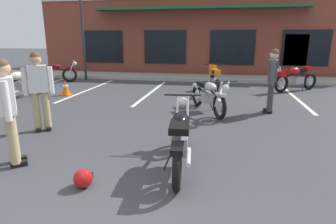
{
  "coord_description": "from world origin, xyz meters",
  "views": [
    {
      "loc": [
        1.27,
        -1.94,
        1.97
      ],
      "look_at": [
        0.28,
        3.33,
        0.55
      ],
      "focal_mm": 30.41,
      "sensor_mm": 36.0,
      "label": 1
    }
  ],
  "objects_px": {
    "motorcycle_black_cruiser": "(19,83)",
    "person_by_back_row": "(272,77)",
    "motorcycle_green_cafe_racer": "(215,78)",
    "person_in_black_shirt": "(39,87)",
    "parking_lot_lamp_post": "(79,4)",
    "helmet_on_pavement": "(83,178)",
    "person_in_shorts_foreground": "(8,106)",
    "motorcycle_blue_standard": "(294,77)",
    "motorcycle_silver_naked": "(208,95)",
    "traffic_cone": "(66,88)",
    "motorcycle_red_sportbike": "(53,72)",
    "motorcycle_foreground_classic": "(180,138)"
  },
  "relations": [
    {
      "from": "person_by_back_row",
      "to": "traffic_cone",
      "type": "height_order",
      "value": "person_by_back_row"
    },
    {
      "from": "motorcycle_silver_naked",
      "to": "person_by_back_row",
      "type": "xyz_separation_m",
      "value": [
        1.63,
        0.29,
        0.49
      ]
    },
    {
      "from": "motorcycle_blue_standard",
      "to": "person_in_shorts_foreground",
      "type": "distance_m",
      "value": 9.52
    },
    {
      "from": "motorcycle_silver_naked",
      "to": "traffic_cone",
      "type": "height_order",
      "value": "motorcycle_silver_naked"
    },
    {
      "from": "motorcycle_silver_naked",
      "to": "helmet_on_pavement",
      "type": "xyz_separation_m",
      "value": [
        -1.43,
        -4.3,
        -0.33
      ]
    },
    {
      "from": "traffic_cone",
      "to": "helmet_on_pavement",
      "type": "bearing_deg",
      "value": -58.28
    },
    {
      "from": "person_in_shorts_foreground",
      "to": "person_by_back_row",
      "type": "distance_m",
      "value": 6.07
    },
    {
      "from": "person_by_back_row",
      "to": "traffic_cone",
      "type": "relative_size",
      "value": 3.16
    },
    {
      "from": "person_in_shorts_foreground",
      "to": "person_by_back_row",
      "type": "relative_size",
      "value": 1.0
    },
    {
      "from": "motorcycle_blue_standard",
      "to": "person_in_shorts_foreground",
      "type": "xyz_separation_m",
      "value": [
        -5.8,
        -7.54,
        0.42
      ]
    },
    {
      "from": "motorcycle_red_sportbike",
      "to": "motorcycle_green_cafe_racer",
      "type": "height_order",
      "value": "same"
    },
    {
      "from": "motorcycle_black_cruiser",
      "to": "person_by_back_row",
      "type": "bearing_deg",
      "value": -2.36
    },
    {
      "from": "motorcycle_black_cruiser",
      "to": "parking_lot_lamp_post",
      "type": "bearing_deg",
      "value": 88.63
    },
    {
      "from": "person_in_shorts_foreground",
      "to": "traffic_cone",
      "type": "relative_size",
      "value": 3.16
    },
    {
      "from": "motorcycle_blue_standard",
      "to": "person_in_shorts_foreground",
      "type": "height_order",
      "value": "person_in_shorts_foreground"
    },
    {
      "from": "motorcycle_blue_standard",
      "to": "traffic_cone",
      "type": "height_order",
      "value": "motorcycle_blue_standard"
    },
    {
      "from": "motorcycle_green_cafe_racer",
      "to": "traffic_cone",
      "type": "distance_m",
      "value": 5.26
    },
    {
      "from": "person_in_black_shirt",
      "to": "traffic_cone",
      "type": "xyz_separation_m",
      "value": [
        -1.54,
        3.63,
        -0.69
      ]
    },
    {
      "from": "motorcycle_silver_naked",
      "to": "parking_lot_lamp_post",
      "type": "relative_size",
      "value": 0.37
    },
    {
      "from": "person_by_back_row",
      "to": "parking_lot_lamp_post",
      "type": "distance_m",
      "value": 9.3
    },
    {
      "from": "motorcycle_red_sportbike",
      "to": "motorcycle_silver_naked",
      "type": "relative_size",
      "value": 0.98
    },
    {
      "from": "motorcycle_black_cruiser",
      "to": "motorcycle_green_cafe_racer",
      "type": "height_order",
      "value": "same"
    },
    {
      "from": "motorcycle_foreground_classic",
      "to": "motorcycle_blue_standard",
      "type": "xyz_separation_m",
      "value": [
        3.23,
        7.1,
        0.07
      ]
    },
    {
      "from": "motorcycle_foreground_classic",
      "to": "motorcycle_red_sportbike",
      "type": "relative_size",
      "value": 1.11
    },
    {
      "from": "motorcycle_green_cafe_racer",
      "to": "helmet_on_pavement",
      "type": "relative_size",
      "value": 8.08
    },
    {
      "from": "motorcycle_black_cruiser",
      "to": "motorcycle_green_cafe_racer",
      "type": "distance_m",
      "value": 6.6
    },
    {
      "from": "person_in_black_shirt",
      "to": "motorcycle_foreground_classic",
      "type": "bearing_deg",
      "value": -20.67
    },
    {
      "from": "motorcycle_silver_naked",
      "to": "motorcycle_blue_standard",
      "type": "relative_size",
      "value": 1.06
    },
    {
      "from": "motorcycle_black_cruiser",
      "to": "traffic_cone",
      "type": "xyz_separation_m",
      "value": [
        1.16,
        0.82,
        -0.27
      ]
    },
    {
      "from": "motorcycle_black_cruiser",
      "to": "motorcycle_silver_naked",
      "type": "bearing_deg",
      "value": -5.64
    },
    {
      "from": "helmet_on_pavement",
      "to": "person_in_black_shirt",
      "type": "bearing_deg",
      "value": 133.59
    },
    {
      "from": "motorcycle_green_cafe_racer",
      "to": "person_in_black_shirt",
      "type": "relative_size",
      "value": 1.25
    },
    {
      "from": "motorcycle_silver_naked",
      "to": "person_by_back_row",
      "type": "bearing_deg",
      "value": 9.94
    },
    {
      "from": "motorcycle_red_sportbike",
      "to": "parking_lot_lamp_post",
      "type": "distance_m",
      "value": 3.27
    },
    {
      "from": "person_in_black_shirt",
      "to": "parking_lot_lamp_post",
      "type": "distance_m",
      "value": 8.0
    },
    {
      "from": "person_by_back_row",
      "to": "helmet_on_pavement",
      "type": "height_order",
      "value": "person_by_back_row"
    },
    {
      "from": "motorcycle_silver_naked",
      "to": "helmet_on_pavement",
      "type": "height_order",
      "value": "motorcycle_silver_naked"
    },
    {
      "from": "motorcycle_black_cruiser",
      "to": "motorcycle_green_cafe_racer",
      "type": "xyz_separation_m",
      "value": [
        6.22,
        2.21,
        0.0
      ]
    },
    {
      "from": "motorcycle_red_sportbike",
      "to": "traffic_cone",
      "type": "bearing_deg",
      "value": -50.47
    },
    {
      "from": "motorcycle_blue_standard",
      "to": "person_in_black_shirt",
      "type": "height_order",
      "value": "person_in_black_shirt"
    },
    {
      "from": "motorcycle_red_sportbike",
      "to": "motorcycle_foreground_classic",
      "type": "bearing_deg",
      "value": -47.16
    },
    {
      "from": "person_in_black_shirt",
      "to": "helmet_on_pavement",
      "type": "bearing_deg",
      "value": -46.41
    },
    {
      "from": "motorcycle_red_sportbike",
      "to": "motorcycle_blue_standard",
      "type": "distance_m",
      "value": 9.94
    },
    {
      "from": "person_in_black_shirt",
      "to": "person_by_back_row",
      "type": "bearing_deg",
      "value": 26.17
    },
    {
      "from": "person_in_shorts_foreground",
      "to": "traffic_cone",
      "type": "distance_m",
      "value": 5.74
    },
    {
      "from": "motorcycle_green_cafe_racer",
      "to": "parking_lot_lamp_post",
      "type": "bearing_deg",
      "value": 160.67
    },
    {
      "from": "person_by_back_row",
      "to": "person_in_shorts_foreground",
      "type": "bearing_deg",
      "value": -137.13
    },
    {
      "from": "person_in_shorts_foreground",
      "to": "helmet_on_pavement",
      "type": "bearing_deg",
      "value": -18.3
    },
    {
      "from": "person_by_back_row",
      "to": "helmet_on_pavement",
      "type": "bearing_deg",
      "value": -123.74
    },
    {
      "from": "motorcycle_red_sportbike",
      "to": "parking_lot_lamp_post",
      "type": "bearing_deg",
      "value": 50.28
    }
  ]
}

